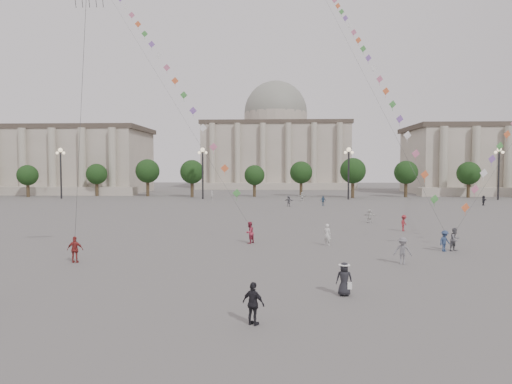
{
  "coord_description": "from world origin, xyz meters",
  "views": [
    {
      "loc": [
        0.19,
        -23.85,
        6.42
      ],
      "look_at": [
        -1.39,
        12.0,
        4.54
      ],
      "focal_mm": 32.0,
      "sensor_mm": 36.0,
      "label": 1
    }
  ],
  "objects": [
    {
      "name": "ground",
      "position": [
        0.0,
        0.0,
        0.0
      ],
      "size": [
        360.0,
        360.0,
        0.0
      ],
      "primitive_type": "plane",
      "color": "#54524F",
      "rests_on": "ground"
    },
    {
      "name": "hall_central",
      "position": [
        0.0,
        129.22,
        14.23
      ],
      "size": [
        48.3,
        34.3,
        35.5
      ],
      "color": "#A59B8A",
      "rests_on": "ground"
    },
    {
      "name": "tree_row",
      "position": [
        0.0,
        78.0,
        5.39
      ],
      "size": [
        137.12,
        5.12,
        8.0
      ],
      "color": "#34281A",
      "rests_on": "ground"
    },
    {
      "name": "lamp_post_far_west",
      "position": [
        -45.0,
        70.0,
        7.35
      ],
      "size": [
        2.0,
        0.9,
        10.65
      ],
      "color": "#262628",
      "rests_on": "ground"
    },
    {
      "name": "lamp_post_mid_west",
      "position": [
        -15.0,
        70.0,
        7.35
      ],
      "size": [
        2.0,
        0.9,
        10.65
      ],
      "color": "#262628",
      "rests_on": "ground"
    },
    {
      "name": "lamp_post_mid_east",
      "position": [
        15.0,
        70.0,
        7.35
      ],
      "size": [
        2.0,
        0.9,
        10.65
      ],
      "color": "#262628",
      "rests_on": "ground"
    },
    {
      "name": "lamp_post_far_east",
      "position": [
        45.0,
        70.0,
        7.35
      ],
      "size": [
        2.0,
        0.9,
        10.65
      ],
      "color": "#262628",
      "rests_on": "ground"
    },
    {
      "name": "person_crowd_0",
      "position": [
        8.23,
        54.29,
        0.84
      ],
      "size": [
        1.04,
        0.57,
        1.69
      ],
      "primitive_type": "imported",
      "rotation": [
        0.0,
        0.0,
        0.17
      ],
      "color": "#345576",
      "rests_on": "ground"
    },
    {
      "name": "person_crowd_4",
      "position": [
        5.29,
        65.59,
        0.9
      ],
      "size": [
        1.71,
        1.3,
        1.8
      ],
      "primitive_type": "imported",
      "rotation": [
        0.0,
        0.0,
        3.67
      ],
      "color": "silver",
      "rests_on": "ground"
    },
    {
      "name": "person_crowd_6",
      "position": [
        8.66,
        6.73,
        0.91
      ],
      "size": [
        1.29,
        0.92,
        1.81
      ],
      "primitive_type": "imported",
      "rotation": [
        0.0,
        0.0,
        6.06
      ],
      "color": "slate",
      "rests_on": "ground"
    },
    {
      "name": "person_crowd_7",
      "position": [
        11.22,
        30.18,
        0.79
      ],
      "size": [
        1.51,
        1.16,
        1.59
      ],
      "primitive_type": "imported",
      "rotation": [
        0.0,
        0.0,
        2.6
      ],
      "color": "silver",
      "rests_on": "ground"
    },
    {
      "name": "person_crowd_8",
      "position": [
        13.23,
        22.96,
        0.83
      ],
      "size": [
        1.13,
        1.23,
        1.66
      ],
      "primitive_type": "imported",
      "rotation": [
        0.0,
        0.0,
        0.94
      ],
      "color": "maroon",
      "rests_on": "ground"
    },
    {
      "name": "person_crowd_9",
      "position": [
        35.99,
        56.17,
        0.85
      ],
      "size": [
        1.47,
        1.48,
        1.71
      ],
      "primitive_type": "imported",
      "rotation": [
        0.0,
        0.0,
        0.79
      ],
      "color": "black",
      "rests_on": "ground"
    },
    {
      "name": "person_crowd_10",
      "position": [
        -12.8,
        68.0,
        0.91
      ],
      "size": [
        0.69,
        0.79,
        1.82
      ],
      "primitive_type": "imported",
      "rotation": [
        0.0,
        0.0,
        2.04
      ],
      "color": "beige",
      "rests_on": "ground"
    },
    {
      "name": "person_crowd_12",
      "position": [
        2.35,
        52.64,
        0.93
      ],
      "size": [
        1.73,
        1.41,
        1.85
      ],
      "primitive_type": "imported",
      "rotation": [
        0.0,
        0.0,
        2.55
      ],
      "color": "slate",
      "rests_on": "ground"
    },
    {
      "name": "person_crowd_13",
      "position": [
        4.46,
        13.99,
        0.9
      ],
      "size": [
        0.78,
        0.76,
        1.81
      ],
      "primitive_type": "imported",
      "rotation": [
        0.0,
        0.0,
        2.43
      ],
      "color": "silver",
      "rests_on": "ground"
    },
    {
      "name": "tourist_0",
      "position": [
        -13.42,
        6.23,
        0.9
      ],
      "size": [
        1.1,
        0.57,
        1.8
      ],
      "primitive_type": "imported",
      "rotation": [
        0.0,
        0.0,
        3.27
      ],
      "color": "maroon",
      "rests_on": "ground"
    },
    {
      "name": "tourist_1",
      "position": [
        -0.72,
        -5.53,
        0.89
      ],
      "size": [
        1.11,
        0.9,
        1.77
      ],
      "primitive_type": "imported",
      "rotation": [
        0.0,
        0.0,
        2.6
      ],
      "color": "black",
      "rests_on": "ground"
    },
    {
      "name": "kite_flyer_0",
      "position": [
        -2.05,
        14.72,
        0.93
      ],
      "size": [
        1.09,
        1.14,
        1.86
      ],
      "primitive_type": "imported",
      "rotation": [
        0.0,
        0.0,
        4.12
      ],
      "color": "#9C2A40",
      "rests_on": "ground"
    },
    {
      "name": "kite_flyer_1",
      "position": [
        13.19,
        11.59,
        0.82
      ],
      "size": [
        1.22,
        1.08,
        1.64
      ],
      "primitive_type": "imported",
      "rotation": [
        0.0,
        0.0,
        0.56
      ],
      "color": "navy",
      "rests_on": "ground"
    },
    {
      "name": "kite_flyer_2",
      "position": [
        14.08,
        11.89,
        0.9
      ],
      "size": [
        1.09,
        1.01,
        1.8
      ],
      "primitive_type": "imported",
      "rotation": [
        0.0,
        0.0,
        0.49
      ],
      "color": "slate",
      "rests_on": "ground"
    },
    {
      "name": "hat_person",
      "position": [
        3.64,
        -1.02,
        0.88
      ],
      "size": [
        0.86,
        0.6,
        1.69
      ],
      "color": "black",
      "rests_on": "ground"
    },
    {
      "name": "kite_train_west",
      "position": [
        -17.88,
        33.48,
        24.84
      ],
      "size": [
        30.06,
        34.99,
        63.29
      ],
      "color": "#3F3F3F",
      "rests_on": "ground"
    },
    {
      "name": "kite_train_mid",
      "position": [
        8.85,
        38.16,
        26.39
      ],
      "size": [
        8.93,
        50.18,
        69.01
      ],
      "color": "#3F3F3F",
      "rests_on": "ground"
    }
  ]
}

